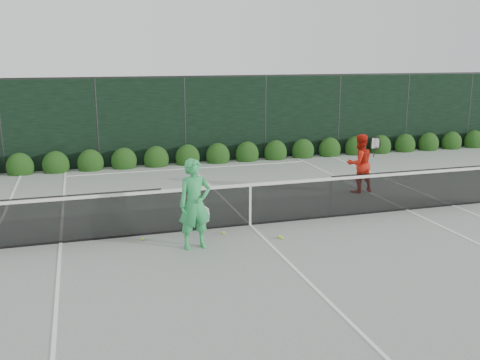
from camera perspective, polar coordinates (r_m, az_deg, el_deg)
name	(u,v)px	position (r m, az deg, el deg)	size (l,w,h in m)	color
ground	(250,225)	(12.23, 1.08, -4.83)	(80.00, 80.00, 0.00)	gray
tennis_net	(249,203)	(12.07, 0.98, -2.44)	(12.90, 0.10, 1.07)	black
player_woman	(195,204)	(10.63, -4.84, -2.58)	(0.71, 0.51, 1.82)	green
player_man	(359,163)	(15.28, 12.62, 1.75)	(0.91, 0.71, 1.64)	red
court_lines	(250,225)	(12.23, 1.08, -4.80)	(11.03, 23.83, 0.01)	white
windscreen_fence	(298,189)	(9.37, 6.23, -0.96)	(32.00, 21.07, 3.06)	black
hedge_row	(188,158)	(18.90, -5.61, 2.39)	(31.66, 0.65, 0.94)	#15360E
tennis_balls	(232,236)	(11.39, -0.87, -6.04)	(2.89, 0.84, 0.07)	#B2D830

